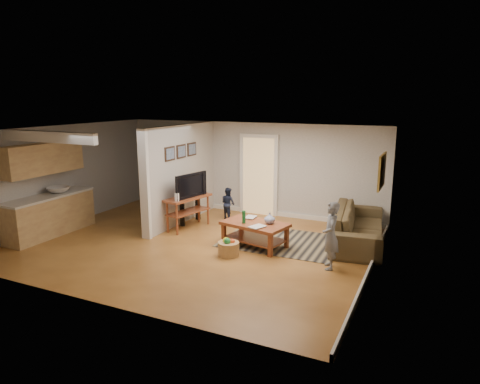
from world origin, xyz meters
name	(u,v)px	position (x,y,z in m)	size (l,w,h in m)	color
ground	(195,244)	(0.00, 0.00, 0.00)	(7.50, 7.50, 0.00)	brown
room_shell	(163,173)	(-1.07, 0.43, 1.46)	(7.54, 6.02, 2.52)	#A6A49F
area_rug	(281,241)	(1.67, 1.00, 0.01)	(2.54, 1.86, 0.01)	black
sofa	(357,242)	(3.22, 1.66, 0.00)	(2.65, 1.04, 0.77)	#483924
coffee_table	(256,228)	(1.27, 0.45, 0.42)	(1.51, 1.07, 0.81)	maroon
tv_console	(188,200)	(-0.74, 0.96, 0.73)	(0.73, 1.34, 1.09)	maroon
speaker_left	(182,204)	(-1.00, 1.09, 0.56)	(0.11, 0.11, 1.12)	black
speaker_right	(198,202)	(-0.94, 1.74, 0.48)	(0.10, 0.10, 0.96)	black
toy_basket	(229,248)	(0.97, -0.28, 0.16)	(0.44, 0.44, 0.39)	olive
child	(329,268)	(3.00, -0.07, 0.00)	(0.47, 0.31, 1.29)	slate
toddler	(228,219)	(-0.23, 2.13, 0.00)	(0.41, 0.32, 0.85)	#1B2239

